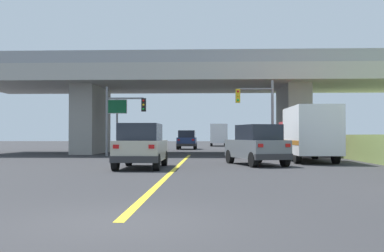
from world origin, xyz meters
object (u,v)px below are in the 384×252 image
(box_truck, at_px, (308,133))
(sedan_oncoming, at_px, (187,140))
(traffic_signal_farside, at_px, (121,113))
(semi_truck_distant, at_px, (218,135))
(suv_crossing, at_px, (257,145))
(suv_lead, at_px, (141,146))
(traffic_signal_nearside, at_px, (260,108))
(highway_sign, at_px, (117,113))

(box_truck, relative_size, sedan_oncoming, 1.53)
(traffic_signal_farside, relative_size, semi_truck_distant, 0.74)
(sedan_oncoming, distance_m, semi_truck_distant, 15.47)
(suv_crossing, relative_size, sedan_oncoming, 1.01)
(suv_lead, distance_m, semi_truck_distant, 43.88)
(traffic_signal_nearside, relative_size, traffic_signal_farside, 1.06)
(suv_crossing, bearing_deg, suv_lead, -173.42)
(suv_crossing, height_order, sedan_oncoming, same)
(sedan_oncoming, bearing_deg, suv_crossing, -79.56)
(suv_lead, distance_m, traffic_signal_farside, 12.77)
(box_truck, distance_m, traffic_signal_nearside, 6.39)
(box_truck, xyz_separation_m, sedan_oncoming, (-8.10, 22.97, -0.60))
(sedan_oncoming, bearing_deg, box_truck, -70.57)
(sedan_oncoming, xyz_separation_m, semi_truck_distant, (3.66, 15.01, 0.59))
(traffic_signal_farside, height_order, semi_truck_distant, traffic_signal_farside)
(suv_crossing, distance_m, semi_truck_distant, 41.29)
(traffic_signal_farside, bearing_deg, traffic_signal_nearside, -4.09)
(sedan_oncoming, bearing_deg, semi_truck_distant, 76.30)
(traffic_signal_farside, relative_size, highway_sign, 1.14)
(suv_lead, height_order, highway_sign, highway_sign)
(box_truck, distance_m, sedan_oncoming, 24.36)
(highway_sign, distance_m, semi_truck_distant, 30.63)
(suv_crossing, xyz_separation_m, traffic_signal_nearside, (1.13, 9.04, 2.38))
(traffic_signal_farside, bearing_deg, highway_sign, 108.70)
(suv_crossing, distance_m, highway_sign, 15.33)
(traffic_signal_nearside, relative_size, semi_truck_distant, 0.78)
(semi_truck_distant, bearing_deg, box_truck, -83.33)
(sedan_oncoming, relative_size, traffic_signal_nearside, 0.87)
(suv_lead, height_order, sedan_oncoming, same)
(suv_crossing, xyz_separation_m, box_truck, (3.26, 3.29, 0.61))
(suv_lead, xyz_separation_m, semi_truck_distant, (4.28, 43.67, 0.59))
(suv_lead, distance_m, traffic_signal_nearside, 13.42)
(suv_lead, relative_size, box_truck, 0.61)
(suv_crossing, xyz_separation_m, highway_sign, (-9.49, 11.83, 2.22))
(highway_sign, bearing_deg, semi_truck_distant, 74.22)
(box_truck, relative_size, traffic_signal_farside, 1.42)
(box_truck, height_order, highway_sign, highway_sign)
(suv_crossing, distance_m, box_truck, 4.67)
(traffic_signal_nearside, bearing_deg, suv_crossing, -97.14)
(traffic_signal_nearside, xyz_separation_m, semi_truck_distant, (-2.31, 32.22, -1.79))
(box_truck, xyz_separation_m, highway_sign, (-12.75, 8.55, 1.61))
(highway_sign, bearing_deg, box_truck, -33.82)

